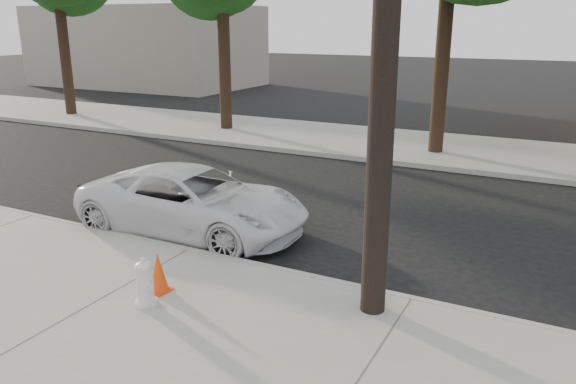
% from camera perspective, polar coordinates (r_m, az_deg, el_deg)
% --- Properties ---
extents(ground, '(120.00, 120.00, 0.00)m').
position_cam_1_polar(ground, '(11.79, -3.79, -2.95)').
color(ground, black).
rests_on(ground, ground).
extents(near_sidewalk, '(90.00, 4.40, 0.15)m').
position_cam_1_polar(near_sidewalk, '(8.68, -18.85, -10.89)').
color(near_sidewalk, gray).
rests_on(near_sidewalk, ground).
extents(far_sidewalk, '(90.00, 5.00, 0.15)m').
position_cam_1_polar(far_sidewalk, '(19.28, 9.38, 4.91)').
color(far_sidewalk, gray).
rests_on(far_sidewalk, ground).
extents(curb_near, '(90.00, 0.12, 0.16)m').
position_cam_1_polar(curb_near, '(10.15, -9.95, -6.08)').
color(curb_near, '#9E9B93').
rests_on(curb_near, ground).
extents(building_far, '(14.00, 8.00, 5.00)m').
position_cam_1_polar(building_far, '(39.18, -14.23, 14.16)').
color(building_far, gray).
rests_on(building_far, ground).
extents(police_cruiser, '(4.67, 2.26, 1.28)m').
position_cam_1_polar(police_cruiser, '(11.13, -9.58, -0.89)').
color(police_cruiser, white).
rests_on(police_cruiser, ground).
extents(fire_hydrant, '(0.35, 0.32, 0.66)m').
position_cam_1_polar(fire_hydrant, '(8.23, -14.33, -9.01)').
color(fire_hydrant, silver).
rests_on(fire_hydrant, near_sidewalk).
extents(traffic_cone, '(0.36, 0.36, 0.62)m').
position_cam_1_polar(traffic_cone, '(8.58, -13.03, -7.94)').
color(traffic_cone, '#E9430C').
rests_on(traffic_cone, near_sidewalk).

